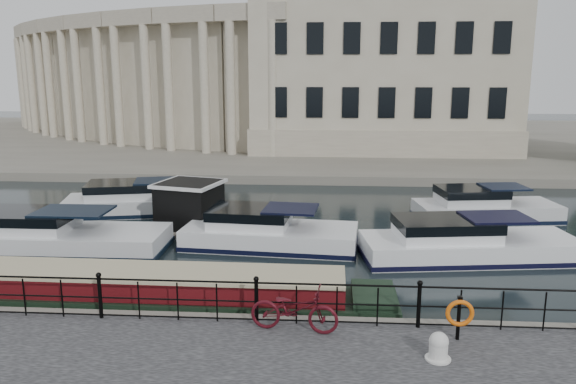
% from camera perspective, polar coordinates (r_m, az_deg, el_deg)
% --- Properties ---
extents(ground_plane, '(160.00, 160.00, 0.00)m').
position_cam_1_polar(ground_plane, '(16.75, -2.22, -11.52)').
color(ground_plane, black).
rests_on(ground_plane, ground).
extents(far_bank, '(120.00, 42.00, 0.55)m').
position_cam_1_polar(far_bank, '(54.66, 2.12, 5.32)').
color(far_bank, '#6B665B').
rests_on(far_bank, ground_plane).
extents(railing, '(24.14, 0.14, 1.22)m').
position_cam_1_polar(railing, '(14.22, -3.23, -10.70)').
color(railing, black).
rests_on(railing, near_quay).
extents(civic_building, '(53.55, 31.84, 16.85)m').
position_cam_1_polar(civic_building, '(50.04, 0.85, 12.47)').
color(civic_building, '#ADA38C').
rests_on(civic_building, far_bank).
extents(bicycle, '(2.24, 1.06, 1.13)m').
position_cam_1_polar(bicycle, '(13.80, 0.63, -11.80)').
color(bicycle, '#490D15').
rests_on(bicycle, near_quay).
extents(mooring_bollard, '(0.56, 0.56, 0.63)m').
position_cam_1_polar(mooring_bollard, '(13.09, 15.05, -14.95)').
color(mooring_bollard, silver).
rests_on(mooring_bollard, near_quay).
extents(life_ring_post, '(0.66, 0.18, 1.08)m').
position_cam_1_polar(life_ring_post, '(13.87, 17.04, -11.74)').
color(life_ring_post, black).
rests_on(life_ring_post, near_quay).
extents(narrowboat, '(14.81, 2.18, 1.54)m').
position_cam_1_polar(narrowboat, '(16.95, -14.99, -10.31)').
color(narrowboat, black).
rests_on(narrowboat, ground_plane).
extents(harbour_hut, '(4.01, 3.60, 2.21)m').
position_cam_1_polar(harbour_hut, '(24.52, -9.94, -1.66)').
color(harbour_hut, '#6B665B').
rests_on(harbour_hut, ground_plane).
extents(cabin_cruisers, '(26.00, 9.87, 1.99)m').
position_cam_1_polar(cabin_cruisers, '(23.30, -2.92, -3.71)').
color(cabin_cruisers, white).
rests_on(cabin_cruisers, ground_plane).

